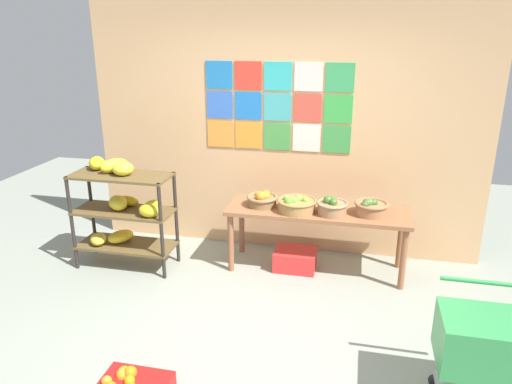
% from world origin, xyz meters
% --- Properties ---
extents(ground, '(9.76, 9.76, 0.00)m').
position_xyz_m(ground, '(0.00, 0.00, 0.00)').
color(ground, gray).
extents(back_wall_with_art, '(4.21, 0.07, 2.65)m').
position_xyz_m(back_wall_with_art, '(-0.00, 1.91, 1.33)').
color(back_wall_with_art, tan).
rests_on(back_wall_with_art, ground).
extents(banana_shelf_unit, '(1.00, 0.47, 1.13)m').
position_xyz_m(banana_shelf_unit, '(-1.51, 1.09, 0.66)').
color(banana_shelf_unit, '#29241F').
rests_on(banana_shelf_unit, ground).
extents(display_table, '(1.80, 0.57, 0.66)m').
position_xyz_m(display_table, '(0.44, 1.42, 0.58)').
color(display_table, '#945B3A').
rests_on(display_table, ground).
extents(fruit_basket_right, '(0.30, 0.30, 0.18)m').
position_xyz_m(fruit_basket_right, '(0.58, 1.32, 0.74)').
color(fruit_basket_right, '#9E724E').
rests_on(fruit_basket_right, display_table).
extents(fruit_basket_left, '(0.32, 0.32, 0.16)m').
position_xyz_m(fruit_basket_left, '(-0.12, 1.40, 0.72)').
color(fruit_basket_left, olive).
rests_on(fruit_basket_left, display_table).
extents(fruit_basket_centre, '(0.38, 0.38, 0.17)m').
position_xyz_m(fruit_basket_centre, '(0.24, 1.33, 0.73)').
color(fruit_basket_centre, '#A67743').
rests_on(fruit_basket_centre, display_table).
extents(fruit_basket_back_left, '(0.32, 0.32, 0.17)m').
position_xyz_m(fruit_basket_back_left, '(0.95, 1.39, 0.73)').
color(fruit_basket_back_left, '#A06C47').
rests_on(fruit_basket_back_left, display_table).
extents(produce_crate_under_table, '(0.42, 0.33, 0.20)m').
position_xyz_m(produce_crate_under_table, '(0.24, 1.38, 0.10)').
color(produce_crate_under_table, red).
rests_on(produce_crate_under_table, ground).
extents(shopping_cart, '(0.61, 0.47, 0.81)m').
position_xyz_m(shopping_cart, '(1.68, -0.28, 0.47)').
color(shopping_cart, black).
rests_on(shopping_cart, ground).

